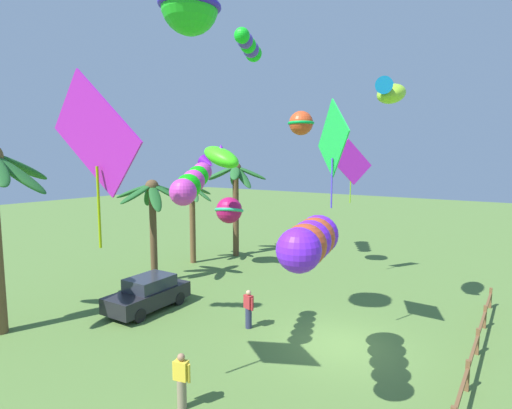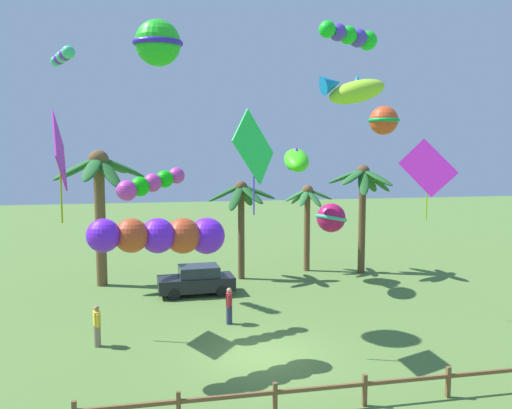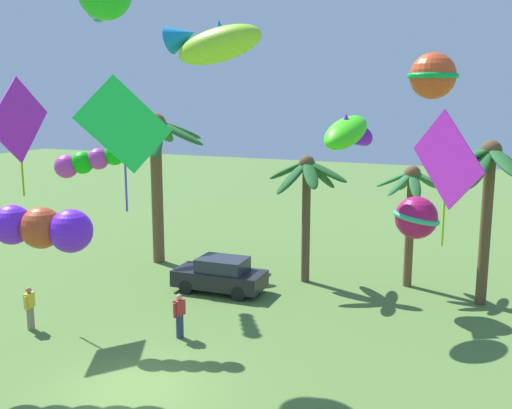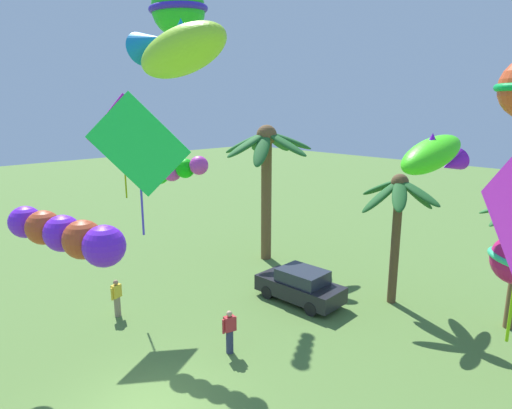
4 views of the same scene
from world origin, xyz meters
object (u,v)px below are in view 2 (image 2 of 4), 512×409
palm_tree_2 (307,208)px  kite_fish_6 (296,161)px  kite_ball_10 (384,120)px  kite_tube_8 (63,56)px  palm_tree_0 (362,189)px  kite_tube_7 (149,184)px  palm_tree_1 (99,182)px  palm_tree_3 (241,203)px  kite_tube_0 (164,236)px  kite_ball_9 (331,218)px  kite_diamond_5 (428,169)px  kite_diamond_2 (60,152)px  kite_diamond_3 (254,149)px  spectator_0 (229,306)px  kite_ball_1 (158,43)px  parked_car_0 (197,280)px  kite_fish_4 (353,90)px  kite_tube_11 (351,36)px  spectator_1 (97,326)px

palm_tree_2 → kite_fish_6: kite_fish_6 is taller
kite_ball_10 → kite_tube_8: bearing=167.6°
palm_tree_0 → kite_tube_7: kite_tube_7 is taller
palm_tree_1 → palm_tree_3: 7.98m
kite_tube_0 → kite_ball_9: (9.64, 10.63, -0.96)m
kite_diamond_5 → kite_ball_9: kite_diamond_5 is taller
kite_diamond_2 → kite_tube_0: bearing=-46.1°
kite_diamond_3 → kite_diamond_5: size_ratio=1.05×
kite_ball_10 → spectator_0: bearing=-166.2°
kite_ball_1 → kite_diamond_2: 5.82m
parked_car_0 → kite_diamond_5: 12.66m
kite_fish_4 → kite_tube_7: size_ratio=0.91×
kite_diamond_3 → kite_tube_7: (-3.68, 3.20, -1.39)m
palm_tree_1 → kite_diamond_3: bearing=-60.1°
kite_diamond_3 → kite_tube_11: 12.62m
kite_diamond_5 → kite_tube_7: 11.94m
kite_tube_8 → kite_tube_0: bearing=-64.6°
kite_tube_0 → spectator_0: bearing=56.3°
kite_diamond_5 → kite_tube_7: bearing=176.7°
kite_fish_4 → palm_tree_1: bearing=128.7°
kite_fish_6 → kite_fish_4: bearing=-93.9°
palm_tree_0 → palm_tree_1: (-15.34, 0.02, 0.57)m
palm_tree_3 → kite_ball_1: 11.48m
kite_fish_6 → kite_tube_7: bearing=-145.4°
kite_diamond_3 → kite_tube_11: bearing=51.0°
kite_ball_9 → spectator_0: bearing=-136.7°
kite_diamond_5 → kite_ball_9: bearing=103.7°
parked_car_0 → kite_tube_11: 15.30m
spectator_0 → spectator_1: 5.52m
kite_ball_9 → kite_ball_10: (0.95, -4.55, 5.26)m
spectator_0 → kite_tube_0: size_ratio=0.35×
palm_tree_1 → kite_diamond_3: (6.43, -11.19, 1.75)m
kite_diamond_5 → kite_tube_11: bearing=101.7°
kite_diamond_2 → kite_fish_4: 11.38m
palm_tree_3 → palm_tree_1: bearing=179.6°
kite_fish_6 → palm_tree_0: bearing=28.6°
kite_fish_6 → kite_tube_7: (-7.65, -5.28, -0.83)m
palm_tree_0 → kite_diamond_3: kite_diamond_3 is taller
palm_tree_0 → palm_tree_3: 7.51m
spectator_1 → palm_tree_0: bearing=32.7°
kite_diamond_2 → kite_fish_4: bearing=-21.8°
palm_tree_2 → kite_diamond_2: size_ratio=1.21×
kite_fish_4 → kite_fish_6: (0.65, 9.44, -2.57)m
kite_diamond_3 → kite_tube_8: (-7.65, 8.55, 4.47)m
spectator_0 → kite_ball_10: 11.41m
spectator_1 → kite_tube_11: size_ratio=0.43×
kite_diamond_3 → kite_fish_6: (3.97, 8.48, -0.56)m
kite_fish_6 → kite_tube_8: bearing=179.6°
palm_tree_2 → spectator_0: 11.41m
palm_tree_2 → spectator_1: palm_tree_2 is taller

